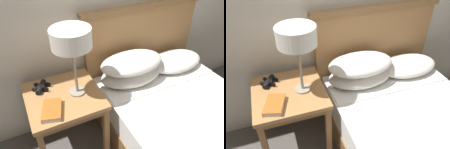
# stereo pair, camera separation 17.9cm
# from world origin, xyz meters

# --- Properties ---
(nightstand) EXTENTS (0.58, 0.58, 0.63)m
(nightstand) POSITION_xyz_m (-0.52, 0.63, 0.54)
(nightstand) COLOR #AD7A47
(nightstand) RESTS_ON ground_plane
(bed) EXTENTS (1.27, 1.92, 1.15)m
(bed) POSITION_xyz_m (0.39, 0.09, 0.31)
(bed) COLOR brown
(bed) RESTS_ON ground_plane
(table_lamp) EXTENTS (0.29, 0.29, 0.55)m
(table_lamp) POSITION_xyz_m (-0.40, 0.61, 1.10)
(table_lamp) COLOR gray
(table_lamp) RESTS_ON nightstand
(book_on_nightstand) EXTENTS (0.19, 0.24, 0.04)m
(book_on_nightstand) POSITION_xyz_m (-0.64, 0.47, 0.65)
(book_on_nightstand) COLOR silver
(book_on_nightstand) RESTS_ON nightstand
(binoculars_pair) EXTENTS (0.16, 0.16, 0.05)m
(binoculars_pair) POSITION_xyz_m (-0.65, 0.77, 0.65)
(binoculars_pair) COLOR black
(binoculars_pair) RESTS_ON nightstand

